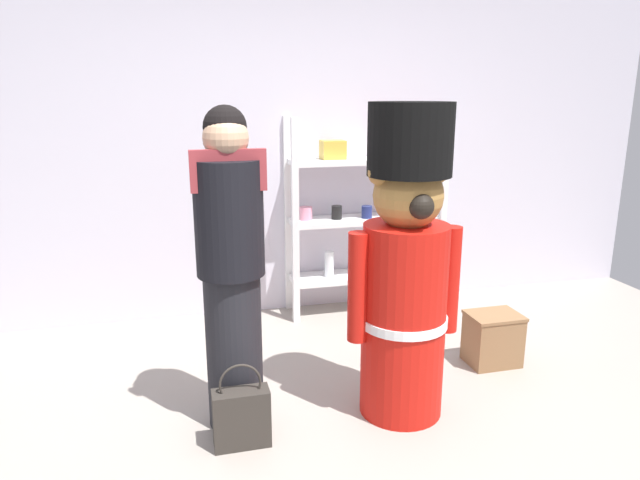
{
  "coord_description": "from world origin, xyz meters",
  "views": [
    {
      "loc": [
        -0.81,
        -2.23,
        1.73
      ],
      "look_at": [
        -0.11,
        0.49,
        1.0
      ],
      "focal_mm": 32.09,
      "sensor_mm": 36.0,
      "label": 1
    }
  ],
  "objects_px": {
    "teddy_bear_guard": "(405,270)",
    "person_shopper": "(231,267)",
    "display_crate": "(493,339)",
    "shopping_bag": "(242,416)",
    "merchandise_shelf": "(365,212)"
  },
  "relations": [
    {
      "from": "teddy_bear_guard",
      "to": "person_shopper",
      "type": "distance_m",
      "value": 0.91
    },
    {
      "from": "display_crate",
      "to": "person_shopper",
      "type": "bearing_deg",
      "value": -170.89
    },
    {
      "from": "shopping_bag",
      "to": "teddy_bear_guard",
      "type": "bearing_deg",
      "value": 7.11
    },
    {
      "from": "person_shopper",
      "to": "display_crate",
      "type": "height_order",
      "value": "person_shopper"
    },
    {
      "from": "merchandise_shelf",
      "to": "person_shopper",
      "type": "height_order",
      "value": "person_shopper"
    },
    {
      "from": "person_shopper",
      "to": "shopping_bag",
      "type": "distance_m",
      "value": 0.75
    },
    {
      "from": "person_shopper",
      "to": "display_crate",
      "type": "relative_size",
      "value": 4.89
    },
    {
      "from": "teddy_bear_guard",
      "to": "shopping_bag",
      "type": "xyz_separation_m",
      "value": [
        -0.9,
        -0.11,
        -0.66
      ]
    },
    {
      "from": "merchandise_shelf",
      "to": "shopping_bag",
      "type": "height_order",
      "value": "merchandise_shelf"
    },
    {
      "from": "merchandise_shelf",
      "to": "shopping_bag",
      "type": "distance_m",
      "value": 2.14
    },
    {
      "from": "merchandise_shelf",
      "to": "person_shopper",
      "type": "distance_m",
      "value": 1.87
    },
    {
      "from": "teddy_bear_guard",
      "to": "shopping_bag",
      "type": "bearing_deg",
      "value": -172.89
    },
    {
      "from": "teddy_bear_guard",
      "to": "display_crate",
      "type": "distance_m",
      "value": 1.1
    },
    {
      "from": "merchandise_shelf",
      "to": "teddy_bear_guard",
      "type": "height_order",
      "value": "teddy_bear_guard"
    },
    {
      "from": "merchandise_shelf",
      "to": "person_shopper",
      "type": "xyz_separation_m",
      "value": [
        -1.2,
        -1.43,
        0.06
      ]
    }
  ]
}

